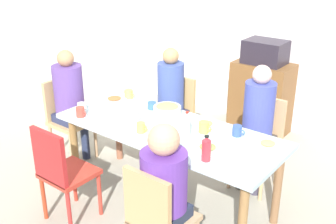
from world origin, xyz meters
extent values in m
plane|color=#A19C8B|center=(0.00, 0.00, 0.00)|extent=(6.06, 6.06, 0.00)
cube|color=silver|center=(0.00, 2.23, 1.30)|extent=(5.29, 0.12, 2.60)
cube|color=#AFC8CF|center=(0.00, 0.00, 0.74)|extent=(2.06, 0.82, 0.04)
cylinder|color=olive|center=(-0.93, -0.31, 0.36)|extent=(0.07, 0.07, 0.72)
cylinder|color=olive|center=(0.93, -0.31, 0.36)|extent=(0.07, 0.07, 0.72)
cylinder|color=#92583F|center=(-0.93, 0.31, 0.36)|extent=(0.07, 0.07, 0.72)
cylinder|color=brown|center=(0.93, 0.31, 0.36)|extent=(0.07, 0.07, 0.72)
cube|color=tan|center=(0.52, 0.71, 0.44)|extent=(0.40, 0.40, 0.04)
cylinder|color=tan|center=(0.69, 0.88, 0.21)|extent=(0.04, 0.04, 0.43)
cylinder|color=tan|center=(0.35, 0.88, 0.21)|extent=(0.04, 0.04, 0.43)
cylinder|color=tan|center=(0.69, 0.54, 0.21)|extent=(0.04, 0.04, 0.43)
cylinder|color=tan|center=(0.35, 0.54, 0.21)|extent=(0.04, 0.04, 0.43)
cube|color=tan|center=(0.52, 0.89, 0.68)|extent=(0.38, 0.04, 0.45)
cylinder|color=#3E3B4C|center=(0.60, 0.61, 0.23)|extent=(0.09, 0.09, 0.45)
cylinder|color=#484747|center=(0.44, 0.61, 0.23)|extent=(0.09, 0.09, 0.45)
cube|color=#49443D|center=(0.52, 0.71, 0.50)|extent=(0.30, 0.30, 0.10)
cylinder|color=#3F49A0|center=(0.52, 0.71, 0.82)|extent=(0.28, 0.28, 0.54)
sphere|color=beige|center=(0.52, 0.71, 1.17)|extent=(0.17, 0.17, 0.17)
cube|color=tan|center=(-1.33, 0.00, 0.44)|extent=(0.40, 0.40, 0.04)
cylinder|color=tan|center=(-1.50, 0.17, 0.21)|extent=(0.04, 0.04, 0.43)
cylinder|color=tan|center=(-1.50, -0.17, 0.21)|extent=(0.04, 0.04, 0.43)
cylinder|color=tan|center=(-1.16, 0.17, 0.21)|extent=(0.04, 0.04, 0.43)
cylinder|color=tan|center=(-1.16, -0.17, 0.21)|extent=(0.04, 0.04, 0.43)
cube|color=tan|center=(-1.51, 0.00, 0.68)|extent=(0.04, 0.38, 0.45)
cylinder|color=#293250|center=(-1.23, 0.08, 0.23)|extent=(0.09, 0.09, 0.45)
cylinder|color=#2B3747|center=(-1.23, -0.08, 0.23)|extent=(0.09, 0.09, 0.45)
cube|color=#282F4F|center=(-1.33, 0.00, 0.50)|extent=(0.30, 0.30, 0.10)
cylinder|color=#5E408E|center=(-1.33, 0.00, 0.82)|extent=(0.31, 0.31, 0.53)
sphere|color=#AD7C53|center=(-1.33, 0.00, 1.16)|extent=(0.17, 0.17, 0.17)
cube|color=tan|center=(-0.52, 0.71, 0.44)|extent=(0.40, 0.40, 0.04)
cylinder|color=tan|center=(-0.35, 0.88, 0.21)|extent=(0.04, 0.04, 0.43)
cylinder|color=tan|center=(-0.69, 0.88, 0.21)|extent=(0.04, 0.04, 0.43)
cylinder|color=tan|center=(-0.35, 0.54, 0.21)|extent=(0.04, 0.04, 0.43)
cylinder|color=tan|center=(-0.69, 0.54, 0.21)|extent=(0.04, 0.04, 0.43)
cube|color=tan|center=(-0.52, 0.89, 0.68)|extent=(0.38, 0.04, 0.45)
cylinder|color=#2A3945|center=(-0.44, 0.61, 0.23)|extent=(0.09, 0.09, 0.45)
cylinder|color=#363748|center=(-0.60, 0.61, 0.23)|extent=(0.09, 0.09, 0.45)
cube|color=#313048|center=(-0.52, 0.71, 0.50)|extent=(0.30, 0.30, 0.10)
cylinder|color=#3C4F96|center=(-0.52, 0.71, 0.82)|extent=(0.28, 0.28, 0.54)
sphere|color=#AF8152|center=(-0.52, 0.71, 1.17)|extent=(0.17, 0.17, 0.17)
cube|color=tan|center=(0.52, -0.71, 0.44)|extent=(0.40, 0.40, 0.04)
cylinder|color=tan|center=(0.35, -0.54, 0.21)|extent=(0.04, 0.04, 0.43)
cube|color=tan|center=(0.52, -0.89, 0.68)|extent=(0.38, 0.04, 0.45)
cube|color=#242D43|center=(0.52, -0.71, 0.50)|extent=(0.30, 0.30, 0.10)
cylinder|color=#5F349B|center=(0.52, -0.71, 0.77)|extent=(0.32, 0.32, 0.43)
sphere|color=tan|center=(0.52, -0.71, 1.08)|extent=(0.22, 0.22, 0.22)
cube|color=#BA3426|center=(-0.52, -0.71, 0.44)|extent=(0.40, 0.40, 0.04)
cylinder|color=#B4361D|center=(-0.69, -0.88, 0.21)|extent=(0.04, 0.04, 0.43)
cylinder|color=red|center=(-0.35, -0.88, 0.21)|extent=(0.04, 0.04, 0.43)
cylinder|color=#B33123|center=(-0.69, -0.54, 0.21)|extent=(0.04, 0.04, 0.43)
cylinder|color=#BD3428|center=(-0.35, -0.54, 0.21)|extent=(0.04, 0.04, 0.43)
cube|color=#B02324|center=(-0.52, -0.89, 0.68)|extent=(0.38, 0.04, 0.45)
cylinder|color=white|center=(0.24, 0.24, 0.76)|extent=(0.22, 0.22, 0.01)
ellipsoid|color=tan|center=(0.24, 0.24, 0.78)|extent=(0.12, 0.12, 0.02)
cylinder|color=white|center=(0.50, -0.13, 0.76)|extent=(0.24, 0.24, 0.01)
ellipsoid|color=#88964D|center=(0.50, -0.13, 0.78)|extent=(0.13, 0.13, 0.02)
cylinder|color=silver|center=(0.84, 0.22, 0.76)|extent=(0.21, 0.21, 0.01)
ellipsoid|color=tan|center=(0.84, 0.22, 0.78)|extent=(0.12, 0.12, 0.02)
cylinder|color=white|center=(-0.84, 0.18, 0.76)|extent=(0.25, 0.25, 0.01)
ellipsoid|color=#A36536|center=(-0.84, 0.18, 0.78)|extent=(0.14, 0.14, 0.02)
cylinder|color=beige|center=(-0.17, 0.20, 0.80)|extent=(0.26, 0.26, 0.10)
ellipsoid|color=#8CAC59|center=(-0.17, 0.20, 0.85)|extent=(0.21, 0.21, 0.04)
cylinder|color=#E1CC4A|center=(0.30, 0.11, 0.81)|extent=(0.09, 0.09, 0.10)
torus|color=#EFC148|center=(0.35, 0.11, 0.81)|extent=(0.05, 0.01, 0.05)
cylinder|color=#DEC353|center=(-0.77, 0.33, 0.80)|extent=(0.09, 0.09, 0.09)
torus|color=#EAC04D|center=(-0.72, 0.33, 0.80)|extent=(0.05, 0.01, 0.05)
cylinder|color=#CA4436|center=(-0.79, -0.31, 0.80)|extent=(0.08, 0.08, 0.10)
torus|color=#D6443A|center=(-0.74, -0.31, 0.80)|extent=(0.05, 0.01, 0.05)
cylinder|color=#E1C550|center=(-0.13, -0.21, 0.80)|extent=(0.07, 0.07, 0.09)
torus|color=yellow|center=(-0.08, -0.21, 0.80)|extent=(0.05, 0.01, 0.05)
cylinder|color=#345095|center=(0.55, 0.23, 0.80)|extent=(0.08, 0.08, 0.09)
torus|color=#3C5F94|center=(0.60, 0.23, 0.80)|extent=(0.05, 0.01, 0.05)
cylinder|color=white|center=(-0.35, -0.06, 0.81)|extent=(0.08, 0.08, 0.10)
torus|color=white|center=(-0.30, -0.06, 0.81)|extent=(0.05, 0.01, 0.05)
cylinder|color=#37619E|center=(-0.39, 0.25, 0.79)|extent=(0.08, 0.08, 0.07)
torus|color=#2A5EA7|center=(-0.34, 0.25, 0.79)|extent=(0.05, 0.01, 0.05)
cylinder|color=white|center=(-0.90, -0.20, 0.80)|extent=(0.07, 0.07, 0.08)
torus|color=white|center=(-0.85, -0.20, 0.80)|extent=(0.05, 0.01, 0.05)
cylinder|color=silver|center=(0.24, -0.06, 0.85)|extent=(0.06, 0.06, 0.20)
cone|color=silver|center=(0.24, -0.06, 0.97)|extent=(0.05, 0.05, 0.03)
cylinder|color=red|center=(0.24, -0.06, 0.99)|extent=(0.03, 0.03, 0.01)
cylinder|color=red|center=(0.58, -0.28, 0.84)|extent=(0.07, 0.07, 0.17)
cone|color=red|center=(0.58, -0.28, 0.94)|extent=(0.06, 0.06, 0.03)
cylinder|color=black|center=(0.58, -0.28, 0.96)|extent=(0.03, 0.03, 0.01)
cube|color=brown|center=(-0.03, 1.93, 0.45)|extent=(0.70, 0.44, 0.90)
cube|color=#241F2A|center=(-0.03, 1.93, 1.04)|extent=(0.48, 0.36, 0.28)
camera|label=1|loc=(2.01, -2.59, 2.28)|focal=44.06mm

